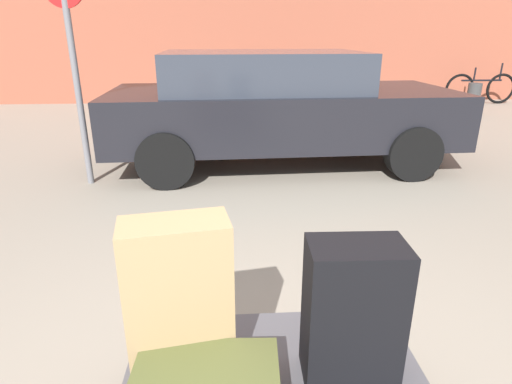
{
  "coord_description": "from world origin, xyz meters",
  "views": [
    {
      "loc": [
        -0.16,
        -1.28,
        1.62
      ],
      "look_at": [
        0.0,
        1.2,
        0.69
      ],
      "focal_mm": 29.72,
      "sensor_mm": 36.0,
      "label": 1
    }
  ],
  "objects_px": {
    "parked_car": "(277,105)",
    "bollard_kerb_mid": "(408,100)",
    "bicycle_leaning": "(480,88)",
    "no_parking_sign": "(72,50)",
    "suitcase_tan_rear_right": "(179,302)",
    "bollard_kerb_near": "(339,101)",
    "suitcase_black_front_right": "(352,314)",
    "bollard_kerb_far": "(473,99)"
  },
  "relations": [
    {
      "from": "parked_car",
      "to": "bollard_kerb_mid",
      "type": "relative_size",
      "value": 6.59
    },
    {
      "from": "bicycle_leaning",
      "to": "no_parking_sign",
      "type": "relative_size",
      "value": 0.75
    },
    {
      "from": "parked_car",
      "to": "no_parking_sign",
      "type": "bearing_deg",
      "value": -163.14
    },
    {
      "from": "suitcase_tan_rear_right",
      "to": "bicycle_leaning",
      "type": "relative_size",
      "value": 0.38
    },
    {
      "from": "suitcase_tan_rear_right",
      "to": "bollard_kerb_near",
      "type": "bearing_deg",
      "value": 61.69
    },
    {
      "from": "suitcase_black_front_right",
      "to": "bollard_kerb_mid",
      "type": "xyz_separation_m",
      "value": [
        3.27,
        7.36,
        -0.3
      ]
    },
    {
      "from": "suitcase_black_front_right",
      "to": "suitcase_tan_rear_right",
      "type": "bearing_deg",
      "value": 177.2
    },
    {
      "from": "bollard_kerb_near",
      "to": "bollard_kerb_far",
      "type": "relative_size",
      "value": 1.0
    },
    {
      "from": "bollard_kerb_near",
      "to": "no_parking_sign",
      "type": "relative_size",
      "value": 0.28
    },
    {
      "from": "suitcase_black_front_right",
      "to": "parked_car",
      "type": "height_order",
      "value": "parked_car"
    },
    {
      "from": "suitcase_tan_rear_right",
      "to": "bicycle_leaning",
      "type": "height_order",
      "value": "suitcase_tan_rear_right"
    },
    {
      "from": "parked_car",
      "to": "bollard_kerb_mid",
      "type": "bearing_deg",
      "value": 46.3
    },
    {
      "from": "suitcase_black_front_right",
      "to": "bicycle_leaning",
      "type": "height_order",
      "value": "bicycle_leaning"
    },
    {
      "from": "bollard_kerb_mid",
      "to": "bollard_kerb_far",
      "type": "bearing_deg",
      "value": 0.0
    },
    {
      "from": "bollard_kerb_near",
      "to": "no_parking_sign",
      "type": "xyz_separation_m",
      "value": [
        -3.89,
        -3.91,
        1.13
      ]
    },
    {
      "from": "parked_car",
      "to": "bollard_kerb_near",
      "type": "distance_m",
      "value": 3.66
    },
    {
      "from": "suitcase_tan_rear_right",
      "to": "bollard_kerb_near",
      "type": "height_order",
      "value": "suitcase_tan_rear_right"
    },
    {
      "from": "parked_car",
      "to": "bollard_kerb_near",
      "type": "xyz_separation_m",
      "value": [
        1.66,
        3.24,
        -0.43
      ]
    },
    {
      "from": "parked_car",
      "to": "bicycle_leaning",
      "type": "height_order",
      "value": "parked_car"
    },
    {
      "from": "suitcase_tan_rear_right",
      "to": "bollard_kerb_mid",
      "type": "relative_size",
      "value": 1.01
    },
    {
      "from": "bicycle_leaning",
      "to": "bollard_kerb_far",
      "type": "distance_m",
      "value": 1.79
    },
    {
      "from": "bicycle_leaning",
      "to": "no_parking_sign",
      "type": "xyz_separation_m",
      "value": [
        -7.74,
        -5.39,
        1.09
      ]
    },
    {
      "from": "suitcase_black_front_right",
      "to": "bollard_kerb_mid",
      "type": "relative_size",
      "value": 0.88
    },
    {
      "from": "parked_car",
      "to": "suitcase_tan_rear_right",
      "type": "bearing_deg",
      "value": -101.45
    },
    {
      "from": "suitcase_black_front_right",
      "to": "bollard_kerb_far",
      "type": "xyz_separation_m",
      "value": [
        4.67,
        7.36,
        -0.3
      ]
    },
    {
      "from": "suitcase_tan_rear_right",
      "to": "bollard_kerb_mid",
      "type": "distance_m",
      "value": 8.3
    },
    {
      "from": "bicycle_leaning",
      "to": "bollard_kerb_mid",
      "type": "distance_m",
      "value": 2.83
    },
    {
      "from": "suitcase_tan_rear_right",
      "to": "bicycle_leaning",
      "type": "bearing_deg",
      "value": 44.67
    },
    {
      "from": "bollard_kerb_mid",
      "to": "parked_car",
      "type": "bearing_deg",
      "value": -133.7
    },
    {
      "from": "suitcase_black_front_right",
      "to": "bollard_kerb_far",
      "type": "relative_size",
      "value": 0.88
    },
    {
      "from": "no_parking_sign",
      "to": "suitcase_tan_rear_right",
      "type": "bearing_deg",
      "value": -67.44
    },
    {
      "from": "bollard_kerb_mid",
      "to": "no_parking_sign",
      "type": "distance_m",
      "value": 6.71
    },
    {
      "from": "bicycle_leaning",
      "to": "suitcase_tan_rear_right",
      "type": "bearing_deg",
      "value": -125.79
    },
    {
      "from": "suitcase_tan_rear_right",
      "to": "parked_car",
      "type": "bearing_deg",
      "value": 69.01
    },
    {
      "from": "suitcase_tan_rear_right",
      "to": "parked_car",
      "type": "height_order",
      "value": "parked_car"
    },
    {
      "from": "no_parking_sign",
      "to": "parked_car",
      "type": "bearing_deg",
      "value": 16.86
    },
    {
      "from": "bollard_kerb_near",
      "to": "bollard_kerb_mid",
      "type": "xyz_separation_m",
      "value": [
        1.44,
        0.0,
        0.0
      ]
    },
    {
      "from": "parked_car",
      "to": "bollard_kerb_far",
      "type": "bearing_deg",
      "value": 35.74
    },
    {
      "from": "parked_car",
      "to": "no_parking_sign",
      "type": "distance_m",
      "value": 2.44
    },
    {
      "from": "bollard_kerb_near",
      "to": "suitcase_black_front_right",
      "type": "bearing_deg",
      "value": -103.97
    },
    {
      "from": "suitcase_tan_rear_right",
      "to": "bollard_kerb_near",
      "type": "distance_m",
      "value": 7.72
    },
    {
      "from": "suitcase_tan_rear_right",
      "to": "no_parking_sign",
      "type": "distance_m",
      "value": 3.76
    }
  ]
}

